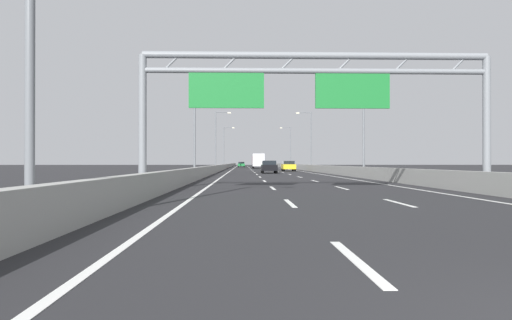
{
  "coord_description": "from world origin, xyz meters",
  "views": [
    {
      "loc": [
        -3.35,
        -2.91,
        1.35
      ],
      "look_at": [
        -0.74,
        89.13,
        1.76
      ],
      "focal_mm": 33.09,
      "sensor_mm": 36.0,
      "label": 1
    }
  ],
  "objects_px": {
    "yellow_car": "(288,166)",
    "box_truck": "(258,160)",
    "streetlamp_right_mid": "(361,118)",
    "streetlamp_left_far": "(217,137)",
    "sign_gantry": "(310,86)",
    "green_car": "(241,164)",
    "streetlamp_left_mid": "(197,117)",
    "white_car": "(241,164)",
    "black_car": "(269,167)",
    "streetlamp_right_distant": "(289,145)",
    "streetlamp_left_distant": "(225,145)",
    "streetlamp_right_far": "(310,137)"
  },
  "relations": [
    {
      "from": "streetlamp_left_far",
      "to": "streetlamp_right_distant",
      "type": "height_order",
      "value": "same"
    },
    {
      "from": "streetlamp_right_distant",
      "to": "black_car",
      "type": "height_order",
      "value": "streetlamp_right_distant"
    },
    {
      "from": "white_car",
      "to": "green_car",
      "type": "bearing_deg",
      "value": -89.56
    },
    {
      "from": "streetlamp_right_far",
      "to": "streetlamp_right_distant",
      "type": "distance_m",
      "value": 32.94
    },
    {
      "from": "black_car",
      "to": "white_car",
      "type": "xyz_separation_m",
      "value": [
        -3.65,
        81.99,
        -0.04
      ]
    },
    {
      "from": "streetlamp_left_mid",
      "to": "yellow_car",
      "type": "relative_size",
      "value": 2.3
    },
    {
      "from": "sign_gantry",
      "to": "streetlamp_left_mid",
      "type": "xyz_separation_m",
      "value": [
        -7.18,
        21.36,
        0.59
      ]
    },
    {
      "from": "white_car",
      "to": "green_car",
      "type": "height_order",
      "value": "white_car"
    },
    {
      "from": "streetlamp_left_mid",
      "to": "streetlamp_right_mid",
      "type": "bearing_deg",
      "value": 0.0
    },
    {
      "from": "streetlamp_left_distant",
      "to": "streetlamp_right_distant",
      "type": "height_order",
      "value": "same"
    },
    {
      "from": "sign_gantry",
      "to": "green_car",
      "type": "height_order",
      "value": "sign_gantry"
    },
    {
      "from": "green_car",
      "to": "streetlamp_right_distant",
      "type": "bearing_deg",
      "value": -53.25
    },
    {
      "from": "streetlamp_right_mid",
      "to": "black_car",
      "type": "bearing_deg",
      "value": 118.04
    },
    {
      "from": "streetlamp_left_mid",
      "to": "streetlamp_right_distant",
      "type": "bearing_deg",
      "value": 77.23
    },
    {
      "from": "streetlamp_right_distant",
      "to": "box_truck",
      "type": "relative_size",
      "value": 1.12
    },
    {
      "from": "black_car",
      "to": "white_car",
      "type": "bearing_deg",
      "value": 92.55
    },
    {
      "from": "streetlamp_right_mid",
      "to": "white_car",
      "type": "height_order",
      "value": "streetlamp_right_mid"
    },
    {
      "from": "box_truck",
      "to": "streetlamp_right_mid",
      "type": "bearing_deg",
      "value": -82.65
    },
    {
      "from": "sign_gantry",
      "to": "white_car",
      "type": "distance_m",
      "value": 117.78
    },
    {
      "from": "streetlamp_left_mid",
      "to": "streetlamp_right_far",
      "type": "height_order",
      "value": "same"
    },
    {
      "from": "streetlamp_left_mid",
      "to": "streetlamp_right_distant",
      "type": "height_order",
      "value": "same"
    },
    {
      "from": "streetlamp_right_distant",
      "to": "streetlamp_left_far",
      "type": "bearing_deg",
      "value": -114.38
    },
    {
      "from": "sign_gantry",
      "to": "yellow_car",
      "type": "height_order",
      "value": "sign_gantry"
    },
    {
      "from": "streetlamp_left_distant",
      "to": "green_car",
      "type": "distance_m",
      "value": 16.1
    },
    {
      "from": "streetlamp_right_distant",
      "to": "yellow_car",
      "type": "xyz_separation_m",
      "value": [
        -3.97,
        -38.34,
        -4.62
      ]
    },
    {
      "from": "yellow_car",
      "to": "box_truck",
      "type": "distance_m",
      "value": 30.89
    },
    {
      "from": "streetlamp_left_distant",
      "to": "green_car",
      "type": "xyz_separation_m",
      "value": [
        3.78,
        14.94,
        -4.67
      ]
    },
    {
      "from": "streetlamp_right_mid",
      "to": "streetlamp_left_far",
      "type": "height_order",
      "value": "same"
    },
    {
      "from": "streetlamp_left_distant",
      "to": "streetlamp_right_far",
      "type": "bearing_deg",
      "value": -65.62
    },
    {
      "from": "box_truck",
      "to": "streetlamp_left_mid",
      "type": "bearing_deg",
      "value": -97.26
    },
    {
      "from": "sign_gantry",
      "to": "streetlamp_left_distant",
      "type": "bearing_deg",
      "value": 94.71
    },
    {
      "from": "black_car",
      "to": "green_car",
      "type": "relative_size",
      "value": 0.95
    },
    {
      "from": "streetlamp_right_mid",
      "to": "green_car",
      "type": "distance_m",
      "value": 81.71
    },
    {
      "from": "sign_gantry",
      "to": "black_car",
      "type": "bearing_deg",
      "value": 89.8
    },
    {
      "from": "streetlamp_left_far",
      "to": "white_car",
      "type": "distance_m",
      "value": 63.64
    },
    {
      "from": "streetlamp_right_far",
      "to": "streetlamp_left_mid",
      "type": "bearing_deg",
      "value": -114.38
    },
    {
      "from": "black_car",
      "to": "green_car",
      "type": "bearing_deg",
      "value": 93.04
    },
    {
      "from": "streetlamp_left_mid",
      "to": "streetlamp_right_far",
      "type": "bearing_deg",
      "value": 65.62
    },
    {
      "from": "streetlamp_right_distant",
      "to": "black_car",
      "type": "xyz_separation_m",
      "value": [
        -7.62,
        -51.56,
        -4.62
      ]
    },
    {
      "from": "green_car",
      "to": "streetlamp_left_distant",
      "type": "bearing_deg",
      "value": -104.2
    },
    {
      "from": "streetlamp_left_distant",
      "to": "yellow_car",
      "type": "bearing_deg",
      "value": -74.04
    },
    {
      "from": "yellow_car",
      "to": "box_truck",
      "type": "bearing_deg",
      "value": 96.6
    },
    {
      "from": "yellow_car",
      "to": "box_truck",
      "type": "relative_size",
      "value": 0.49
    },
    {
      "from": "streetlamp_right_mid",
      "to": "box_truck",
      "type": "height_order",
      "value": "streetlamp_right_mid"
    },
    {
      "from": "yellow_car",
      "to": "streetlamp_left_far",
      "type": "bearing_deg",
      "value": 153.77
    },
    {
      "from": "streetlamp_left_mid",
      "to": "streetlamp_right_far",
      "type": "distance_m",
      "value": 36.17
    },
    {
      "from": "streetlamp_left_distant",
      "to": "black_car",
      "type": "height_order",
      "value": "streetlamp_left_distant"
    },
    {
      "from": "yellow_car",
      "to": "green_car",
      "type": "distance_m",
      "value": 53.76
    },
    {
      "from": "streetlamp_left_far",
      "to": "white_car",
      "type": "height_order",
      "value": "streetlamp_left_far"
    },
    {
      "from": "streetlamp_right_mid",
      "to": "streetlamp_right_far",
      "type": "height_order",
      "value": "same"
    }
  ]
}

